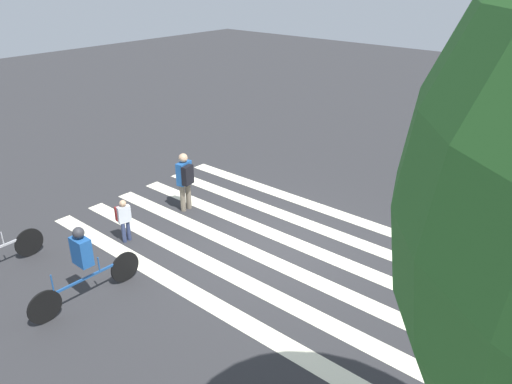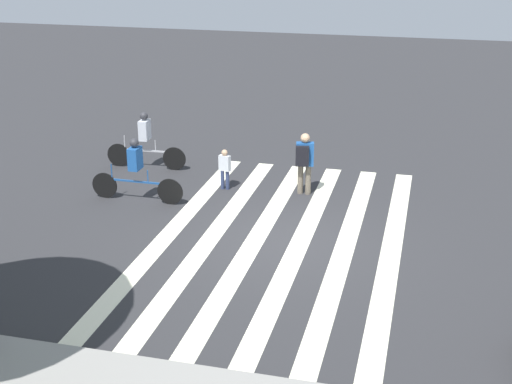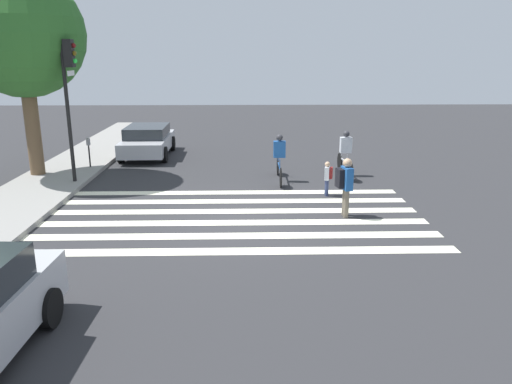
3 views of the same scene
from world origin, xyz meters
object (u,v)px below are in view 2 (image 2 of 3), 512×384
object	(u,v)px
pedestrian_adult_yellow_jacket	(304,159)
cyclist_mid_street	(136,168)
pedestrian_adult_blue_shirt	(225,166)
cyclist_far_lane	(145,138)

from	to	relation	value
pedestrian_adult_yellow_jacket	cyclist_mid_street	bearing A→B (deg)	-170.46
pedestrian_adult_blue_shirt	cyclist_far_lane	xyz separation A→B (m)	(2.60, -1.05, 0.24)
pedestrian_adult_yellow_jacket	pedestrian_adult_blue_shirt	bearing A→B (deg)	172.09
cyclist_mid_street	pedestrian_adult_blue_shirt	bearing A→B (deg)	-143.41
cyclist_mid_street	cyclist_far_lane	distance (m)	2.51
pedestrian_adult_yellow_jacket	pedestrian_adult_blue_shirt	world-z (taller)	pedestrian_adult_yellow_jacket
cyclist_mid_street	cyclist_far_lane	size ratio (longest dim) A/B	1.04
pedestrian_adult_blue_shirt	pedestrian_adult_yellow_jacket	bearing A→B (deg)	-161.70
pedestrian_adult_blue_shirt	cyclist_mid_street	xyz separation A→B (m)	(1.85, 1.35, 0.24)
pedestrian_adult_yellow_jacket	cyclist_far_lane	xyz separation A→B (m)	(4.63, -0.93, -0.06)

